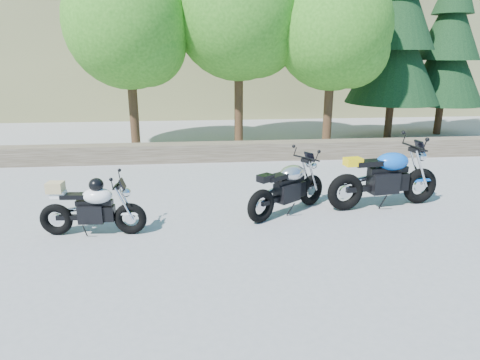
% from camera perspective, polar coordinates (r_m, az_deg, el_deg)
% --- Properties ---
extents(ground, '(90.00, 90.00, 0.00)m').
position_cam_1_polar(ground, '(7.00, -0.85, -8.30)').
color(ground, gray).
rests_on(ground, ground).
extents(stone_wall, '(22.00, 0.55, 0.50)m').
position_cam_1_polar(stone_wall, '(12.14, -3.01, 3.79)').
color(stone_wall, '#4B4132').
rests_on(stone_wall, ground).
extents(tree_decid_left, '(3.67, 3.67, 5.62)m').
position_cam_1_polar(tree_decid_left, '(13.60, -14.30, 19.07)').
color(tree_decid_left, '#382314').
rests_on(tree_decid_left, ground).
extents(tree_decid_mid, '(4.08, 4.08, 6.24)m').
position_cam_1_polar(tree_decid_mid, '(13.97, 0.31, 21.14)').
color(tree_decid_mid, '#382314').
rests_on(tree_decid_mid, ground).
extents(tree_decid_right, '(3.54, 3.54, 5.41)m').
position_cam_1_polar(tree_decid_right, '(13.92, 12.76, 18.54)').
color(tree_decid_right, '#382314').
rests_on(tree_decid_right, ground).
extents(conifer_near, '(3.17, 3.17, 7.06)m').
position_cam_1_polar(conifer_near, '(16.01, 20.30, 18.31)').
color(conifer_near, '#382314').
rests_on(conifer_near, ground).
extents(conifer_far, '(2.82, 2.82, 6.27)m').
position_cam_1_polar(conifer_far, '(17.55, 26.05, 16.11)').
color(conifer_far, '#382314').
rests_on(conifer_far, ground).
extents(silver_bike, '(1.72, 1.31, 1.01)m').
position_cam_1_polar(silver_bike, '(8.11, 6.44, -1.10)').
color(silver_bike, black).
rests_on(silver_bike, ground).
extents(white_bike, '(1.78, 0.56, 0.99)m').
position_cam_1_polar(white_bike, '(7.53, -19.16, -3.45)').
color(white_bike, black).
rests_on(white_bike, ground).
extents(blue_bike, '(2.39, 0.75, 1.20)m').
position_cam_1_polar(blue_bike, '(8.84, 18.79, 0.22)').
color(blue_bike, black).
rests_on(blue_bike, ground).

